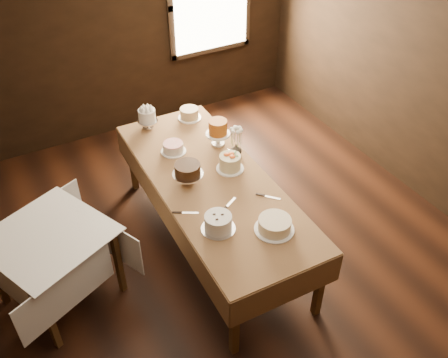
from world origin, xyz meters
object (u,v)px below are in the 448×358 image
cake_cream (275,225)px  cake_server_d (229,153)px  cake_chocolate (188,174)px  cake_server_a (231,202)px  cake_swirl (218,223)px  cake_meringue (147,119)px  cake_flowers (230,163)px  cake_caramel (218,134)px  cake_server_e (190,213)px  display_table (212,185)px  side_table (50,243)px  cake_server_c (192,166)px  flower_vase (236,150)px  cake_server_b (273,198)px  cake_speckled (189,114)px  cake_lattice (173,148)px

cake_cream → cake_server_d: size_ratio=1.52×
cake_chocolate → cake_server_a: (0.22, -0.47, -0.10)m
cake_swirl → cake_cream: size_ratio=0.85×
cake_meringue → cake_chocolate: (-0.02, -1.10, -0.01)m
cake_meringue → cake_chocolate: bearing=-91.2°
cake_flowers → cake_swirl: size_ratio=0.90×
cake_flowers → cake_server_a: 0.51m
cake_caramel → cake_server_e: size_ratio=1.25×
cake_flowers → cake_cream: 0.95m
cake_caramel → cake_server_d: 0.25m
cake_meringue → cake_cream: cake_meringue is taller
display_table → side_table: size_ratio=2.17×
display_table → cake_server_c: size_ratio=11.47×
cake_flowers → cake_server_d: size_ratio=1.17×
cake_server_e → flower_vase: (0.81, 0.59, 0.06)m
cake_meringue → cake_chocolate: size_ratio=0.70×
cake_server_c → cake_server_d: 0.44m
cake_server_b → cake_caramel: bearing=138.2°
cake_flowers → cake_server_e: 0.75m
display_table → cake_caramel: size_ratio=9.15×
cake_server_e → flower_vase: size_ratio=1.88×
cake_speckled → cake_server_e: 1.64m
cake_swirl → cake_speckled: bearing=72.0°
cake_swirl → side_table: bearing=153.1°
cake_server_b → flower_vase: 0.77m
cake_speckled → cake_cream: (-0.15, -2.02, -0.00)m
side_table → flower_vase: (2.01, 0.22, 0.19)m
cake_meringue → display_table: bearing=-80.9°
cake_server_a → flower_vase: 0.76m
cake_flowers → cake_meringue: bearing=111.3°
cake_lattice → cake_flowers: bearing=-55.5°
display_table → cake_swirl: size_ratio=8.84×
display_table → side_table: 1.60m
cake_swirl → cake_server_d: bearing=56.0°
display_table → cake_flowers: (0.24, 0.08, 0.14)m
cake_meringue → cake_server_e: bearing=-97.6°
cake_speckled → cake_server_d: (0.06, -0.84, -0.06)m
cake_server_a → cake_server_c: same height
cake_cream → cake_server_c: size_ratio=1.52×
cake_caramel → cake_chocolate: (-0.56, -0.44, -0.03)m
cake_meringue → cake_server_b: size_ratio=1.02×
cake_server_a → cake_server_e: bearing=144.0°
cake_server_d → cake_cream: bearing=-161.8°
side_table → cake_server_b: cake_server_b is taller
display_table → cake_lattice: 0.65m
cake_server_c → cake_server_a: bearing=173.6°
cake_cream → cake_server_a: 0.52m
cake_flowers → cake_swirl: bearing=-126.0°
cake_caramel → cake_server_a: 0.97m
cake_speckled → cake_server_c: 0.94m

